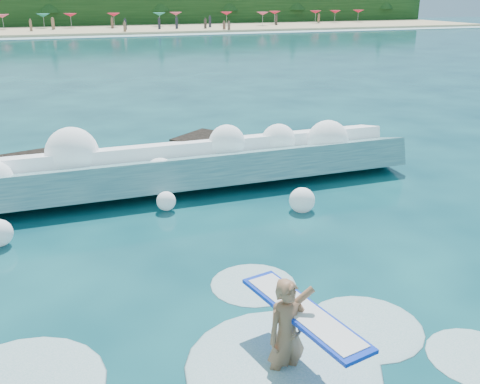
{
  "coord_description": "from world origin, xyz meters",
  "views": [
    {
      "loc": [
        -2.39,
        -8.86,
        5.52
      ],
      "look_at": [
        1.5,
        2.0,
        1.2
      ],
      "focal_mm": 40.0,
      "sensor_mm": 36.0,
      "label": 1
    }
  ],
  "objects": [
    {
      "name": "ground",
      "position": [
        0.0,
        0.0,
        0.0
      ],
      "size": [
        200.0,
        200.0,
        0.0
      ],
      "primitive_type": "plane",
      "color": "#072E3D",
      "rests_on": "ground"
    },
    {
      "name": "beach",
      "position": [
        0.0,
        78.0,
        0.2
      ],
      "size": [
        140.0,
        20.0,
        0.4
      ],
      "primitive_type": "cube",
      "color": "tan",
      "rests_on": "ground"
    },
    {
      "name": "wet_band",
      "position": [
        0.0,
        67.0,
        0.04
      ],
      "size": [
        140.0,
        5.0,
        0.08
      ],
      "primitive_type": "cube",
      "color": "silver",
      "rests_on": "ground"
    },
    {
      "name": "treeline",
      "position": [
        0.0,
        88.0,
        2.5
      ],
      "size": [
        140.0,
        4.0,
        5.0
      ],
      "primitive_type": "cube",
      "color": "black",
      "rests_on": "ground"
    },
    {
      "name": "breaking_wave",
      "position": [
        -0.66,
        6.29,
        0.53
      ],
      "size": [
        17.64,
        2.76,
        1.52
      ],
      "color": "teal",
      "rests_on": "ground"
    },
    {
      "name": "rock_cluster",
      "position": [
        -0.82,
        7.25,
        0.4
      ],
      "size": [
        8.1,
        3.16,
        1.26
      ],
      "color": "black",
      "rests_on": "ground"
    },
    {
      "name": "surfer_with_board",
      "position": [
        0.65,
        -2.66,
        0.7
      ],
      "size": [
        1.2,
        3.03,
        1.89
      ],
      "color": "#966446",
      "rests_on": "ground"
    },
    {
      "name": "wave_spray",
      "position": [
        -0.68,
        6.32,
        1.01
      ],
      "size": [
        14.77,
        4.9,
        2.07
      ],
      "color": "white",
      "rests_on": "ground"
    },
    {
      "name": "surf_foam",
      "position": [
        -0.19,
        -2.3,
        0.0
      ],
      "size": [
        9.1,
        5.5,
        0.16
      ],
      "color": "silver",
      "rests_on": "ground"
    },
    {
      "name": "beach_umbrellas",
      "position": [
        0.09,
        80.44,
        2.25
      ],
      "size": [
        109.83,
        6.83,
        0.5
      ],
      "color": "#C53A5A",
      "rests_on": "ground"
    },
    {
      "name": "beachgoers",
      "position": [
        4.95,
        73.8,
        1.08
      ],
      "size": [
        103.12,
        13.91,
        1.93
      ],
      "color": "#3F332D",
      "rests_on": "ground"
    }
  ]
}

